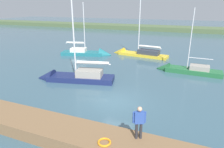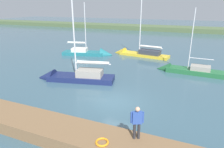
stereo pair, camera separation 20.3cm
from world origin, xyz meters
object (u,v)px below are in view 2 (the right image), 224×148
Objects in this scene: sailboat_near_dock at (137,54)px; sailboat_far_left at (72,78)px; sailboat_outer_mooring at (185,71)px; life_ring_buoy at (102,142)px; person_on_dock at (137,121)px; sailboat_behind_pier at (92,54)px.

sailboat_far_left is at bearing 83.21° from sailboat_near_dock.
sailboat_near_dock reaches higher than sailboat_outer_mooring.
person_on_dock is (-1.41, -0.97, 0.96)m from life_ring_buoy.
sailboat_near_dock reaches higher than life_ring_buoy.
sailboat_far_left is 5.52× the size of person_on_dock.
sailboat_far_left is 1.27× the size of sailboat_outer_mooring.
sailboat_behind_pier reaches higher than person_on_dock.
sailboat_outer_mooring is 0.77× the size of sailboat_near_dock.
person_on_dock is at bearing 126.34° from sailboat_far_left.
sailboat_outer_mooring is at bearing 148.31° from sailboat_near_dock.
sailboat_behind_pier is (13.39, -3.36, 0.04)m from sailboat_outer_mooring.
sailboat_behind_pier is 6.72m from sailboat_near_dock.
sailboat_near_dock is (7.10, -5.73, 0.02)m from sailboat_outer_mooring.
sailboat_far_left is 12.25m from sailboat_outer_mooring.
life_ring_buoy is at bearing 117.74° from sailboat_far_left.
life_ring_buoy is 21.22m from sailboat_behind_pier.
sailboat_far_left is 1.15× the size of sailboat_behind_pier.
sailboat_behind_pier is at bearing 27.80° from sailboat_near_dock.
person_on_dock is (-8.65, 7.37, 1.55)m from sailboat_far_left.
person_on_dock is at bearing 112.78° from sailboat_near_dock.
sailboat_near_dock is at bearing -9.35° from person_on_dock.
sailboat_behind_pier is at bearing -60.59° from life_ring_buoy.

